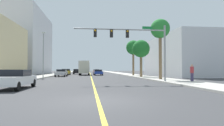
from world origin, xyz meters
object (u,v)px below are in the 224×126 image
object	(u,v)px
car_yellow	(66,72)
car_blue	(98,72)
palm_far	(133,48)
car_silver	(61,73)
car_red	(96,71)
palm_near	(160,30)
car_white	(15,79)
pedestrian	(192,73)
palm_mid	(141,49)
street_lamp	(43,52)
car_black	(77,71)
traffic_signal_mast	(135,39)
delivery_truck	(84,68)

from	to	relation	value
car_yellow	car_blue	world-z (taller)	car_yellow
palm_far	car_silver	size ratio (longest dim) A/B	1.69
car_blue	car_red	bearing A→B (deg)	86.73
palm_near	car_yellow	world-z (taller)	palm_near
car_red	car_white	bearing A→B (deg)	-100.49
car_red	pedestrian	distance (m)	42.54
palm_mid	car_blue	distance (m)	15.45
car_silver	car_white	bearing A→B (deg)	91.40
palm_near	car_blue	distance (m)	22.86
car_yellow	street_lamp	bearing A→B (deg)	84.00
car_black	car_white	distance (m)	39.91
palm_near	car_blue	xyz separation A→B (m)	(-7.03, 20.96, -5.79)
car_silver	pedestrian	distance (m)	24.73
traffic_signal_mast	car_black	world-z (taller)	traffic_signal_mast
car_blue	car_yellow	bearing A→B (deg)	158.07
car_red	car_blue	size ratio (longest dim) A/B	0.96
palm_mid	car_white	distance (m)	22.04
traffic_signal_mast	street_lamp	world-z (taller)	street_lamp
palm_near	car_black	world-z (taller)	palm_near
car_black	pedestrian	bearing A→B (deg)	-66.96
car_yellow	car_silver	size ratio (longest dim) A/B	0.98
car_silver	traffic_signal_mast	bearing A→B (deg)	120.85
car_yellow	palm_far	bearing A→B (deg)	151.65
car_black	palm_far	bearing A→B (deg)	-50.94
palm_mid	car_red	bearing A→B (deg)	102.09
traffic_signal_mast	car_blue	world-z (taller)	traffic_signal_mast
car_black	car_red	world-z (taller)	car_black
car_silver	delivery_truck	world-z (taller)	delivery_truck
car_white	palm_far	bearing A→B (deg)	-120.09
palm_far	delivery_truck	world-z (taller)	palm_far
palm_mid	traffic_signal_mast	bearing A→B (deg)	-108.61
car_red	palm_near	bearing A→B (deg)	-80.66
traffic_signal_mast	car_black	size ratio (longest dim) A/B	2.50
car_black	pedestrian	size ratio (longest dim) A/B	2.19
traffic_signal_mast	car_red	world-z (taller)	traffic_signal_mast
car_yellow	car_blue	size ratio (longest dim) A/B	0.92
car_black	delivery_truck	size ratio (longest dim) A/B	0.52
street_lamp	car_yellow	size ratio (longest dim) A/B	1.77
car_red	pedestrian	size ratio (longest dim) A/B	2.43
street_lamp	car_blue	bearing A→B (deg)	51.43
palm_mid	palm_far	bearing A→B (deg)	86.56
traffic_signal_mast	car_blue	size ratio (longest dim) A/B	2.15
street_lamp	car_blue	distance (m)	15.77
traffic_signal_mast	car_black	xyz separation A→B (m)	(-8.21, 34.80, -3.87)
car_black	car_blue	world-z (taller)	car_black
traffic_signal_mast	delivery_truck	distance (m)	27.82
car_yellow	delivery_truck	size ratio (longest dim) A/B	0.56
car_silver	pedestrian	xyz separation A→B (m)	(16.34, -18.56, 0.32)
car_white	car_blue	bearing A→B (deg)	-103.08
car_white	car_silver	bearing A→B (deg)	-89.29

